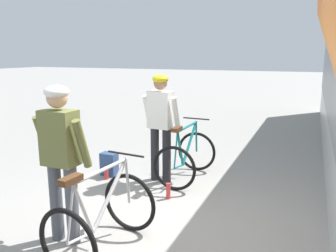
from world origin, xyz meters
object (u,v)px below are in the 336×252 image
object	(u,v)px
bicycle_far_teal	(186,157)
water_bottle_by_the_backpack	(106,173)
backpack_on_platform	(109,164)
cyclist_near_in_olive	(61,151)
cyclist_far_in_white	(161,119)
bicycle_near_silver	(102,217)
water_bottle_near_the_bikes	(168,191)

from	to	relation	value
bicycle_far_teal	water_bottle_by_the_backpack	xyz separation A→B (m)	(-1.25, -0.51, -0.29)
bicycle_far_teal	backpack_on_platform	world-z (taller)	bicycle_far_teal
cyclist_near_in_olive	cyclist_far_in_white	world-z (taller)	same
bicycle_far_teal	backpack_on_platform	size ratio (longest dim) A/B	2.71
cyclist_far_in_white	bicycle_far_teal	world-z (taller)	cyclist_far_in_white
cyclist_far_in_white	water_bottle_by_the_backpack	bearing A→B (deg)	-160.62
bicycle_far_teal	water_bottle_by_the_backpack	size ratio (longest dim) A/B	5.02
bicycle_near_silver	bicycle_far_teal	distance (m)	2.37
cyclist_far_in_white	bicycle_far_teal	distance (m)	0.78
cyclist_near_in_olive	water_bottle_by_the_backpack	xyz separation A→B (m)	(-0.65, 1.82, -0.95)
bicycle_far_teal	water_bottle_by_the_backpack	distance (m)	1.38
cyclist_far_in_white	cyclist_near_in_olive	bearing A→B (deg)	-96.03
bicycle_far_teal	water_bottle_near_the_bikes	distance (m)	0.88
bicycle_far_teal	cyclist_near_in_olive	bearing A→B (deg)	-104.39
cyclist_near_in_olive	water_bottle_near_the_bikes	xyz separation A→B (m)	(0.63, 1.50, -0.94)
water_bottle_near_the_bikes	cyclist_far_in_white	bearing A→B (deg)	122.49
cyclist_far_in_white	bicycle_far_teal	bearing A→B (deg)	28.32
bicycle_far_teal	cyclist_far_in_white	bearing A→B (deg)	-151.68
bicycle_near_silver	bicycle_far_teal	bearing A→B (deg)	87.98
cyclist_far_in_white	water_bottle_by_the_backpack	size ratio (longest dim) A/B	8.15
cyclist_near_in_olive	bicycle_far_teal	size ratio (longest dim) A/B	1.62
cyclist_far_in_white	backpack_on_platform	distance (m)	1.27
cyclist_far_in_white	water_bottle_near_the_bikes	xyz separation A→B (m)	(0.40, -0.63, -0.94)
bicycle_near_silver	backpack_on_platform	xyz separation A→B (m)	(-1.22, 2.05, -0.20)
cyclist_far_in_white	water_bottle_by_the_backpack	xyz separation A→B (m)	(-0.87, -0.31, -0.95)
cyclist_near_in_olive	bicycle_far_teal	bearing A→B (deg)	75.61
bicycle_far_teal	bicycle_near_silver	bearing A→B (deg)	-92.02
backpack_on_platform	water_bottle_by_the_backpack	size ratio (longest dim) A/B	1.85
water_bottle_near_the_bikes	water_bottle_by_the_backpack	distance (m)	1.32
cyclist_near_in_olive	bicycle_near_silver	bearing A→B (deg)	-4.05
cyclist_near_in_olive	backpack_on_platform	xyz separation A→B (m)	(-0.71, 2.01, -0.85)
cyclist_near_in_olive	water_bottle_near_the_bikes	distance (m)	1.87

